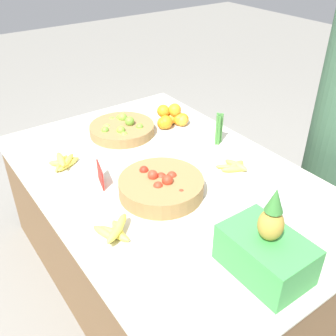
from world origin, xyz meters
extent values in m
plane|color=gray|center=(0.00, 0.00, 0.00)|extent=(12.00, 12.00, 0.00)
cube|color=brown|center=(0.00, 0.00, 0.32)|extent=(1.71, 1.13, 0.64)
cube|color=beige|center=(0.00, 0.00, 0.64)|extent=(1.78, 1.18, 0.01)
cylinder|color=olive|center=(-0.52, 0.04, 0.68)|extent=(0.37, 0.37, 0.06)
sphere|color=#6BA333|center=(-0.51, -0.07, 0.71)|extent=(0.04, 0.04, 0.04)
sphere|color=#6BA333|center=(-0.61, 0.08, 0.70)|extent=(0.05, 0.05, 0.05)
sphere|color=#6BA333|center=(-0.44, 0.11, 0.70)|extent=(0.04, 0.04, 0.04)
sphere|color=#7AB238|center=(-0.45, 0.00, 0.71)|extent=(0.05, 0.05, 0.05)
sphere|color=#6BA333|center=(-0.50, 0.08, 0.73)|extent=(0.05, 0.05, 0.05)
sphere|color=#7AB238|center=(-0.42, 0.00, 0.69)|extent=(0.05, 0.05, 0.05)
sphere|color=#89BC42|center=(-0.56, -0.03, 0.69)|extent=(0.05, 0.05, 0.05)
sphere|color=#6BA333|center=(-0.47, -0.02, 0.67)|extent=(0.05, 0.05, 0.05)
sphere|color=#6BA333|center=(-0.63, 0.04, 0.69)|extent=(0.04, 0.04, 0.04)
sphere|color=#7AB238|center=(-0.52, 0.04, 0.68)|extent=(0.05, 0.05, 0.05)
sphere|color=#7AB238|center=(-0.58, 0.09, 0.71)|extent=(0.05, 0.05, 0.05)
sphere|color=#89BC42|center=(-0.60, 0.07, 0.67)|extent=(0.04, 0.04, 0.04)
cylinder|color=olive|center=(0.09, -0.10, 0.69)|extent=(0.38, 0.38, 0.08)
sphere|color=red|center=(0.09, -0.04, 0.72)|extent=(0.05, 0.05, 0.05)
sphere|color=red|center=(-0.01, -0.13, 0.73)|extent=(0.04, 0.04, 0.04)
sphere|color=red|center=(0.00, -0.19, 0.68)|extent=(0.04, 0.04, 0.04)
sphere|color=red|center=(0.07, -0.09, 0.71)|extent=(0.05, 0.05, 0.05)
sphere|color=red|center=(0.07, -0.10, 0.71)|extent=(0.04, 0.04, 0.04)
sphere|color=red|center=(0.06, -0.12, 0.74)|extent=(0.05, 0.05, 0.05)
sphere|color=red|center=(-0.02, -0.05, 0.68)|extent=(0.05, 0.05, 0.05)
sphere|color=red|center=(0.08, -0.12, 0.68)|extent=(0.04, 0.04, 0.04)
sphere|color=red|center=(0.10, -0.10, 0.68)|extent=(0.04, 0.04, 0.04)
sphere|color=red|center=(0.12, -0.14, 0.72)|extent=(0.04, 0.04, 0.04)
sphere|color=red|center=(0.21, -0.08, 0.71)|extent=(0.04, 0.04, 0.04)
sphere|color=red|center=(0.02, -0.03, 0.68)|extent=(0.04, 0.04, 0.04)
sphere|color=red|center=(0.09, -0.12, 0.68)|extent=(0.05, 0.05, 0.05)
sphere|color=red|center=(0.12, -0.13, 0.68)|extent=(0.04, 0.04, 0.04)
sphere|color=red|center=(0.00, -0.11, 0.69)|extent=(0.04, 0.04, 0.04)
sphere|color=red|center=(0.13, -0.09, 0.74)|extent=(0.05, 0.05, 0.05)
sphere|color=red|center=(0.14, -0.13, 0.69)|extent=(0.05, 0.05, 0.05)
sphere|color=orange|center=(-0.40, 0.39, 0.68)|extent=(0.07, 0.07, 0.07)
sphere|color=orange|center=(-0.43, 0.27, 0.68)|extent=(0.07, 0.07, 0.07)
sphere|color=orange|center=(-0.43, 0.29, 0.69)|extent=(0.08, 0.08, 0.08)
sphere|color=orange|center=(-0.42, 0.38, 0.69)|extent=(0.08, 0.08, 0.08)
sphere|color=orange|center=(-0.41, 0.40, 0.68)|extent=(0.07, 0.07, 0.07)
sphere|color=orange|center=(-0.46, 0.35, 0.69)|extent=(0.08, 0.08, 0.08)
sphere|color=orange|center=(-0.44, 0.36, 0.74)|extent=(0.08, 0.08, 0.08)
sphere|color=orange|center=(-0.47, 0.30, 0.74)|extent=(0.08, 0.08, 0.08)
cylinder|color=silver|center=(0.44, 0.25, 0.70)|extent=(0.30, 0.30, 0.10)
cube|color=red|center=(-0.13, -0.29, 0.70)|extent=(0.11, 0.04, 0.10)
cube|color=green|center=(0.68, -0.07, 0.73)|extent=(0.31, 0.21, 0.15)
ellipsoid|color=#B28E38|center=(0.68, -0.07, 0.86)|extent=(0.09, 0.09, 0.12)
cone|color=#387A33|center=(0.68, -0.07, 0.96)|extent=(0.06, 0.06, 0.09)
cylinder|color=#4C8E42|center=(-0.10, 0.41, 0.74)|extent=(0.01, 0.01, 0.17)
cylinder|color=#428438|center=(-0.12, 0.42, 0.74)|extent=(0.01, 0.01, 0.17)
cylinder|color=#4C8E42|center=(-0.11, 0.43, 0.74)|extent=(0.01, 0.01, 0.17)
cylinder|color=#4C8E42|center=(-0.13, 0.42, 0.74)|extent=(0.01, 0.01, 0.17)
cylinder|color=#428438|center=(-0.10, 0.41, 0.74)|extent=(0.01, 0.01, 0.17)
cylinder|color=#4C8E42|center=(-0.11, 0.44, 0.74)|extent=(0.01, 0.01, 0.17)
cylinder|color=#428438|center=(-0.11, 0.40, 0.74)|extent=(0.01, 0.01, 0.17)
ellipsoid|color=#EFDB4C|center=(0.13, 0.32, 0.67)|extent=(0.14, 0.06, 0.04)
ellipsoid|color=#EFDB4C|center=(0.15, 0.29, 0.66)|extent=(0.08, 0.12, 0.03)
ellipsoid|color=#EFDB4C|center=(0.14, 0.32, 0.67)|extent=(0.05, 0.12, 0.03)
ellipsoid|color=#EFDB4C|center=(0.12, 0.28, 0.66)|extent=(0.11, 0.12, 0.03)
ellipsoid|color=#EFDB4C|center=(-0.36, -0.36, 0.66)|extent=(0.08, 0.14, 0.03)
ellipsoid|color=#EFDB4C|center=(-0.39, -0.39, 0.66)|extent=(0.10, 0.11, 0.03)
ellipsoid|color=#EFDB4C|center=(-0.40, -0.36, 0.66)|extent=(0.06, 0.15, 0.03)
ellipsoid|color=#EFDB4C|center=(-0.39, -0.38, 0.66)|extent=(0.14, 0.13, 0.03)
ellipsoid|color=#EFDB4C|center=(-0.37, -0.35, 0.68)|extent=(0.10, 0.10, 0.03)
ellipsoid|color=#EFDB4C|center=(-0.38, -0.38, 0.69)|extent=(0.14, 0.06, 0.04)
ellipsoid|color=#EFDB4C|center=(0.19, -0.45, 0.66)|extent=(0.12, 0.06, 0.03)
ellipsoid|color=#EFDB4C|center=(0.22, -0.41, 0.66)|extent=(0.13, 0.08, 0.03)
ellipsoid|color=#EFDB4C|center=(0.21, -0.41, 0.66)|extent=(0.11, 0.11, 0.03)
ellipsoid|color=#EFDB4C|center=(0.22, -0.42, 0.67)|extent=(0.15, 0.08, 0.03)
ellipsoid|color=#EFDB4C|center=(0.21, -0.39, 0.66)|extent=(0.13, 0.05, 0.03)
ellipsoid|color=#EFDB4C|center=(0.25, -0.42, 0.69)|extent=(0.09, 0.12, 0.03)
ellipsoid|color=#EFDB4C|center=(0.21, -0.38, 0.69)|extent=(0.10, 0.10, 0.03)
camera|label=1|loc=(1.28, -0.91, 1.71)|focal=42.00mm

